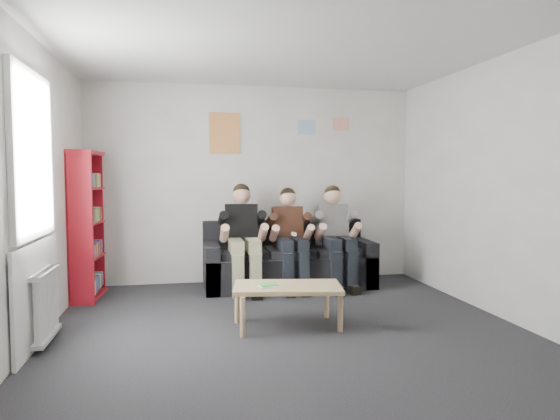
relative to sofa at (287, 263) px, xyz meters
name	(u,v)px	position (x,y,z in m)	size (l,w,h in m)	color
room_shell	(292,189)	(-0.39, -2.08, 1.04)	(5.00, 5.00, 5.00)	black
sofa	(287,263)	(0.00, 0.00, 0.00)	(2.21, 0.90, 0.85)	black
bookshelf	(88,225)	(-2.48, -0.20, 0.57)	(0.26, 0.79, 1.76)	maroon
coffee_table	(287,290)	(-0.38, -1.80, 0.06)	(1.03, 0.57, 0.41)	tan
game_cases	(268,285)	(-0.57, -1.83, 0.12)	(0.19, 0.15, 0.03)	white
person_left	(243,238)	(-0.62, -0.20, 0.37)	(0.42, 0.91, 1.37)	black
person_middle	(291,239)	(0.00, -0.20, 0.35)	(0.40, 0.85, 1.31)	#442316
person_right	(336,237)	(0.62, -0.20, 0.36)	(0.41, 0.88, 1.34)	silver
radiator	(46,305)	(-2.54, -1.88, 0.04)	(0.10, 0.64, 0.60)	silver
window	(34,227)	(-2.61, -1.88, 0.72)	(0.05, 1.30, 2.36)	white
poster_large	(225,133)	(-0.79, 0.41, 1.74)	(0.42, 0.01, 0.55)	gold
poster_blue	(307,127)	(0.36, 0.41, 1.84)	(0.25, 0.01, 0.20)	#3F8DD7
poster_pink	(341,124)	(0.86, 0.41, 1.89)	(0.22, 0.01, 0.18)	#D843AE
poster_sign	(180,117)	(-1.39, 0.41, 1.94)	(0.20, 0.01, 0.14)	silver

